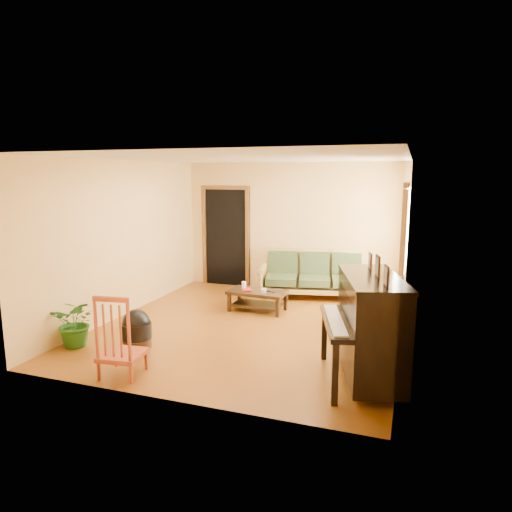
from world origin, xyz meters
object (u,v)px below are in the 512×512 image
at_px(footstool, 137,333).
at_px(potted_plant, 77,322).
at_px(red_chair, 121,334).
at_px(armchair, 364,302).
at_px(coffee_table, 258,301).
at_px(ceramic_crock, 388,295).
at_px(piano, 370,329).
at_px(sofa, 314,274).

height_order(footstool, potted_plant, potted_plant).
bearing_deg(red_chair, armchair, 37.54).
height_order(coffee_table, ceramic_crock, coffee_table).
distance_m(footstool, red_chair, 0.94).
bearing_deg(coffee_table, red_chair, -102.64).
relative_size(piano, ceramic_crock, 5.03).
bearing_deg(footstool, piano, -0.27).
height_order(sofa, ceramic_crock, sofa).
relative_size(ceramic_crock, potted_plant, 0.41).
relative_size(footstool, potted_plant, 0.61).
bearing_deg(ceramic_crock, red_chair, -123.03).
distance_m(piano, red_chair, 2.90).
xyz_separation_m(armchair, piano, (0.24, -1.76, 0.18)).
bearing_deg(ceramic_crock, armchair, -98.63).
distance_m(sofa, armchair, 1.99).
bearing_deg(footstool, armchair, 31.15).
relative_size(sofa, potted_plant, 3.08).
bearing_deg(ceramic_crock, piano, -90.32).
bearing_deg(sofa, footstool, -129.57).
relative_size(coffee_table, armchair, 1.13).
height_order(piano, potted_plant, piano).
bearing_deg(coffee_table, ceramic_crock, 31.84).
bearing_deg(ceramic_crock, footstool, -132.12).
xyz_separation_m(piano, footstool, (-3.14, 0.01, -0.42)).
xyz_separation_m(red_chair, potted_plant, (-1.15, 0.58, -0.16)).
height_order(sofa, potted_plant, sofa).
bearing_deg(red_chair, coffee_table, 69.57).
height_order(red_chair, ceramic_crock, red_chair).
xyz_separation_m(coffee_table, piano, (2.11, -2.18, 0.44)).
bearing_deg(sofa, coffee_table, -133.36).
bearing_deg(armchair, red_chair, -143.77).
bearing_deg(coffee_table, armchair, -12.63).
bearing_deg(piano, coffee_table, 118.09).
xyz_separation_m(sofa, ceramic_crock, (1.38, 0.10, -0.31)).
bearing_deg(red_chair, potted_plant, 145.64).
xyz_separation_m(coffee_table, potted_plant, (-1.82, -2.41, 0.16)).
bearing_deg(red_chair, sofa, 63.62).
relative_size(sofa, piano, 1.50).
distance_m(footstool, ceramic_crock, 4.71).
relative_size(coffee_table, red_chair, 0.99).
distance_m(piano, footstool, 3.16).
bearing_deg(piano, armchair, 81.91).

